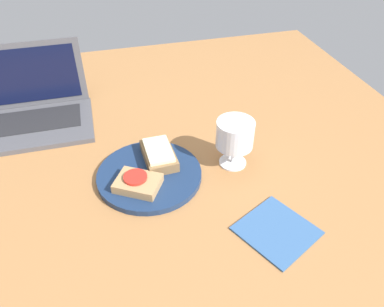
{
  "coord_description": "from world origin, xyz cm",
  "views": [
    {
      "loc": [
        -13.04,
        -69.29,
        61.9
      ],
      "look_at": [
        4.03,
        -4.98,
        8.0
      ],
      "focal_mm": 35.0,
      "sensor_mm": 36.0,
      "label": 1
    }
  ],
  "objects_px": {
    "sandwich_with_cheese": "(159,154)",
    "napkin": "(277,231)",
    "wine_glass": "(235,135)",
    "sandwich_with_tomato": "(138,183)",
    "laptop": "(24,109)",
    "plate": "(149,175)"
  },
  "relations": [
    {
      "from": "sandwich_with_cheese",
      "to": "napkin",
      "type": "xyz_separation_m",
      "value": [
        0.19,
        -0.26,
        -0.03
      ]
    },
    {
      "from": "wine_glass",
      "to": "sandwich_with_tomato",
      "type": "bearing_deg",
      "value": -170.69
    },
    {
      "from": "sandwich_with_cheese",
      "to": "wine_glass",
      "type": "distance_m",
      "value": 0.18
    },
    {
      "from": "wine_glass",
      "to": "laptop",
      "type": "distance_m",
      "value": 0.59
    },
    {
      "from": "sandwich_with_tomato",
      "to": "laptop",
      "type": "xyz_separation_m",
      "value": [
        -0.26,
        0.36,
        0.02
      ]
    },
    {
      "from": "plate",
      "to": "laptop",
      "type": "distance_m",
      "value": 0.43
    },
    {
      "from": "plate",
      "to": "sandwich_with_tomato",
      "type": "bearing_deg",
      "value": -128.68
    },
    {
      "from": "sandwich_with_cheese",
      "to": "wine_glass",
      "type": "xyz_separation_m",
      "value": [
        0.17,
        -0.04,
        0.05
      ]
    },
    {
      "from": "plate",
      "to": "sandwich_with_cheese",
      "type": "relative_size",
      "value": 2.03
    },
    {
      "from": "sandwich_with_tomato",
      "to": "sandwich_with_cheese",
      "type": "bearing_deg",
      "value": 51.73
    },
    {
      "from": "laptop",
      "to": "napkin",
      "type": "bearing_deg",
      "value": -46.67
    },
    {
      "from": "sandwich_with_cheese",
      "to": "sandwich_with_tomato",
      "type": "xyz_separation_m",
      "value": [
        -0.06,
        -0.08,
        -0.0
      ]
    },
    {
      "from": "plate",
      "to": "napkin",
      "type": "distance_m",
      "value": 0.31
    },
    {
      "from": "plate",
      "to": "sandwich_with_tomato",
      "type": "xyz_separation_m",
      "value": [
        -0.03,
        -0.04,
        0.02
      ]
    },
    {
      "from": "sandwich_with_cheese",
      "to": "napkin",
      "type": "bearing_deg",
      "value": -54.6
    },
    {
      "from": "plate",
      "to": "laptop",
      "type": "relative_size",
      "value": 0.68
    },
    {
      "from": "laptop",
      "to": "sandwich_with_cheese",
      "type": "bearing_deg",
      "value": -40.66
    },
    {
      "from": "sandwich_with_cheese",
      "to": "plate",
      "type": "bearing_deg",
      "value": -127.86
    },
    {
      "from": "plate",
      "to": "napkin",
      "type": "xyz_separation_m",
      "value": [
        0.22,
        -0.22,
        -0.01
      ]
    },
    {
      "from": "wine_glass",
      "to": "sandwich_with_cheese",
      "type": "bearing_deg",
      "value": 166.7
    },
    {
      "from": "plate",
      "to": "sandwich_with_tomato",
      "type": "height_order",
      "value": "sandwich_with_tomato"
    },
    {
      "from": "plate",
      "to": "sandwich_with_cheese",
      "type": "bearing_deg",
      "value": 52.14
    }
  ]
}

